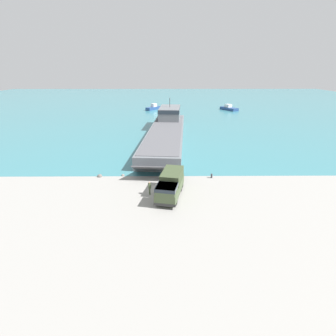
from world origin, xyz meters
name	(u,v)px	position (x,y,z in m)	size (l,w,h in m)	color
ground_plane	(164,189)	(0.00, 0.00, 0.00)	(240.00, 240.00, 0.00)	gray
water_surface	(165,103)	(0.00, 94.53, 0.00)	(240.00, 180.00, 0.01)	teal
landing_craft	(167,128)	(0.57, 29.45, 1.91)	(10.49, 43.97, 7.81)	slate
military_truck	(170,184)	(0.82, -1.84, 1.52)	(3.90, 7.49, 2.90)	#475638
soldier_on_ramp	(150,187)	(-1.81, -1.49, 1.01)	(0.40, 0.50, 1.74)	#475638
moored_boat_a	(229,108)	(24.80, 71.32, 0.72)	(6.17, 8.05, 2.16)	navy
moored_boat_b	(153,108)	(-4.63, 72.49, 0.77)	(5.73, 6.91, 2.31)	navy
mooring_bollard	(212,176)	(6.99, 3.84, 0.37)	(0.29, 0.29, 0.68)	#333338
shoreline_rock_a	(123,176)	(-6.19, 4.77, 0.00)	(0.51, 0.51, 0.51)	gray
shoreline_rock_b	(100,177)	(-9.59, 4.43, 0.00)	(0.77, 0.77, 0.77)	#66605B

